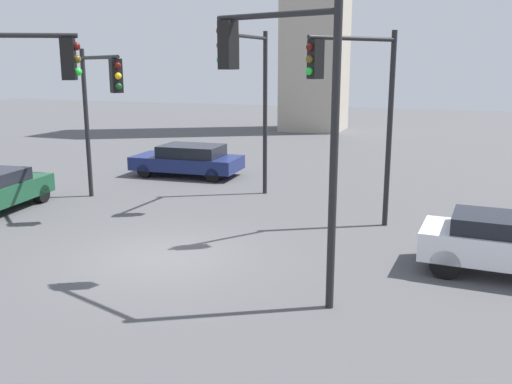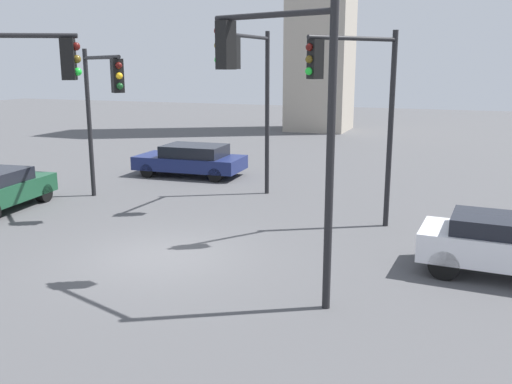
{
  "view_description": "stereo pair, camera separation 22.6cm",
  "coord_description": "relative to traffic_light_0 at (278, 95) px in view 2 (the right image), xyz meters",
  "views": [
    {
      "loc": [
        6.82,
        -12.06,
        4.81
      ],
      "look_at": [
        1.58,
        2.61,
        1.25
      ],
      "focal_mm": 39.48,
      "sensor_mm": 36.0,
      "label": 1
    },
    {
      "loc": [
        7.04,
        -11.98,
        4.81
      ],
      "look_at": [
        1.58,
        2.61,
        1.25
      ],
      "focal_mm": 39.48,
      "sensor_mm": 36.0,
      "label": 2
    }
  ],
  "objects": [
    {
      "name": "traffic_light_4",
      "position": [
        0.66,
        4.9,
        -0.16
      ],
      "size": [
        2.02,
        2.63,
        5.74
      ],
      "rotation": [
        0.0,
        0.0,
        -2.21
      ],
      "color": "black",
      "rests_on": "ground_plane"
    },
    {
      "name": "car_0",
      "position": [
        -7.6,
        10.96,
        -3.49
      ],
      "size": [
        4.73,
        2.32,
        1.37
      ],
      "rotation": [
        0.0,
        0.0,
        3.18
      ],
      "color": "navy",
      "rests_on": "ground_plane"
    },
    {
      "name": "traffic_light_1",
      "position": [
        -7.13,
        0.05,
        -0.13
      ],
      "size": [
        3.2,
        1.69,
        5.81
      ],
      "rotation": [
        0.0,
        0.0,
        0.46
      ],
      "color": "black",
      "rests_on": "ground_plane"
    },
    {
      "name": "car_1",
      "position": [
        4.69,
        2.72,
        -3.44
      ],
      "size": [
        4.1,
        1.99,
        1.41
      ],
      "rotation": [
        0.0,
        0.0,
        -0.06
      ],
      "color": "silver",
      "rests_on": "ground_plane"
    },
    {
      "name": "traffic_light_0",
      "position": [
        0.0,
        0.0,
        0.0
      ],
      "size": [
        2.88,
        1.14,
        5.96
      ],
      "rotation": [
        0.0,
        0.0,
        2.81
      ],
      "color": "black",
      "rests_on": "ground_plane"
    },
    {
      "name": "traffic_light_3",
      "position": [
        -3.42,
        7.56,
        -0.02
      ],
      "size": [
        0.39,
        3.17,
        5.94
      ],
      "rotation": [
        0.0,
        0.0,
        -1.62
      ],
      "color": "black",
      "rests_on": "ground_plane"
    },
    {
      "name": "ground_plane",
      "position": [
        -3.48,
        1.2,
        -4.21
      ],
      "size": [
        103.92,
        103.92,
        0.0
      ],
      "primitive_type": "plane",
      "color": "#4C4C4F"
    },
    {
      "name": "traffic_light_2",
      "position": [
        -7.83,
        5.05,
        -0.42
      ],
      "size": [
        3.28,
        2.73,
        5.33
      ],
      "rotation": [
        0.0,
        0.0,
        -0.69
      ],
      "color": "black",
      "rests_on": "ground_plane"
    }
  ]
}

